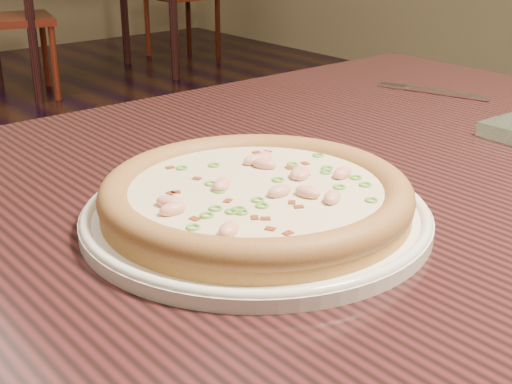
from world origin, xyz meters
TOP-DOWN VIEW (x-y plane):
  - hero_table at (0.30, -0.33)m, footprint 1.20×0.80m
  - plate at (0.18, -0.38)m, footprint 0.31×0.31m
  - pizza at (0.18, -0.38)m, footprint 0.28×0.28m
  - fork at (0.69, -0.19)m, footprint 0.07×0.17m
  - chair_c at (1.25, 3.12)m, footprint 0.52×0.52m

SIDE VIEW (x-z plane):
  - chair_c at x=1.25m, z-range -0.04..0.91m
  - hero_table at x=0.30m, z-range 0.28..1.03m
  - fork at x=0.69m, z-range 0.75..0.75m
  - plate at x=0.18m, z-range 0.75..0.77m
  - pizza at x=0.18m, z-range 0.76..0.79m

